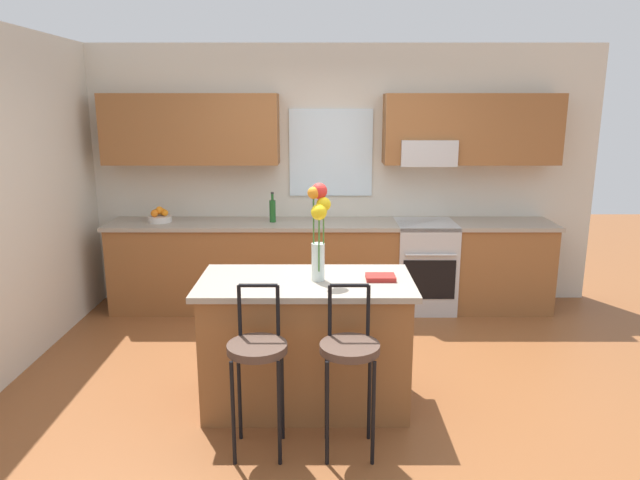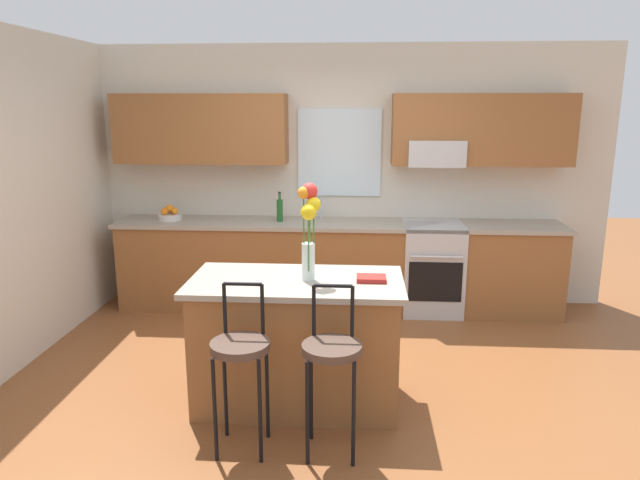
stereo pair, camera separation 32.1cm
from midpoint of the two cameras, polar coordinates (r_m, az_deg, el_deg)
The scene contains 13 objects.
ground_plane at distance 4.58m, azimuth -0.69°, elevation -13.91°, with size 14.00×14.00×0.00m, color brown.
wall_left at distance 5.15m, azimuth -30.59°, elevation 3.13°, with size 0.12×4.60×2.70m, color beige.
back_wall_assembly at distance 6.09m, azimuth -0.37°, elevation 7.79°, with size 5.60×0.50×2.70m.
counter_run at distance 6.00m, azimuth -0.56°, elevation -2.47°, with size 4.56×0.64×0.92m.
sink_faucet at distance 6.01m, azimuth -2.31°, elevation 3.37°, with size 0.02×0.13×0.23m.
oven_range at distance 6.05m, azimuth 8.69°, elevation -2.55°, with size 0.60×0.64×0.92m.
kitchen_island at distance 4.12m, azimuth -3.75°, elevation -10.05°, with size 1.47×0.77×0.92m.
bar_stool_near at distance 3.53m, azimuth -8.95°, elevation -11.24°, with size 0.36×0.36×1.04m.
bar_stool_middle at distance 3.49m, azimuth 0.18°, elevation -11.37°, with size 0.36×0.36×1.04m.
flower_vase at distance 3.84m, azimuth -2.60°, elevation 1.68°, with size 0.16×0.18×0.67m.
cookbook at distance 3.95m, azimuth 3.62°, elevation -3.74°, with size 0.20×0.15×0.03m, color maroon.
fruit_bowl_oranges at distance 6.15m, azimuth -17.13°, elevation 2.21°, with size 0.24×0.24×0.16m.
bottle_olive_oil at distance 5.90m, azimuth -6.37°, elevation 2.94°, with size 0.06×0.06×0.31m.
Camera 1 is at (-0.11, -4.08, 2.09)m, focal length 32.30 mm.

